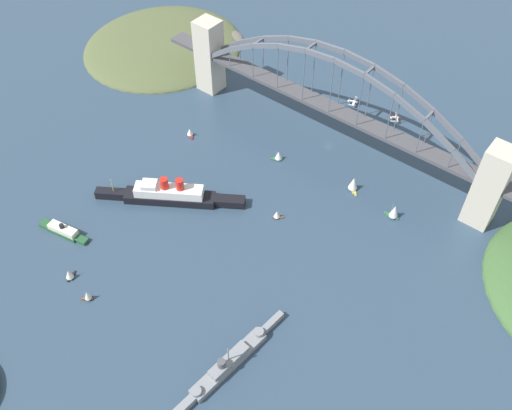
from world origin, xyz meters
TOP-DOWN VIEW (x-y plane):
  - ground_plane at (0.00, 0.00)m, footprint 1400.00×1400.00m
  - harbor_arch_bridge at (0.00, -0.00)m, footprint 275.95×15.43m
  - headland_east_shore at (172.38, -19.17)m, footprint 126.20×132.37m
  - ocean_liner at (48.03, 103.30)m, footprint 81.17×56.63m
  - naval_cruiser at (-51.01, 165.31)m, footprint 11.23×77.15m
  - harbor_ferry_steamer at (79.06, 161.12)m, footprint 33.81×11.72m
  - seaplane_taxiing_near_bridge at (10.76, -48.81)m, footprint 8.24×10.61m
  - seaplane_second_in_formation at (-22.19, -51.75)m, footprint 8.37×9.54m
  - small_boat_0 at (50.67, 179.34)m, footprint 5.35×7.65m
  - small_boat_1 at (32.15, 182.21)m, footprint 5.71×5.36m
  - small_boat_2 at (-11.72, 73.71)m, footprint 6.35×5.55m
  - small_boat_3 at (-66.14, 29.99)m, footprint 9.72×5.48m
  - small_boat_4 at (18.38, 32.27)m, footprint 7.88×6.97m
  - small_boat_5 at (80.34, 51.04)m, footprint 7.15×5.56m
  - small_boat_6 at (-34.66, 25.10)m, footprint 9.53×8.34m

SIDE VIEW (x-z plane):
  - ground_plane at x=0.00m, z-range 0.00..0.00m
  - headland_east_shore at x=172.38m, z-range -8.97..8.97m
  - seaplane_second_in_formation at x=-22.19m, z-range -0.50..4.36m
  - seaplane_taxiing_near_bridge at x=10.76m, z-range -0.38..4.54m
  - harbor_ferry_steamer at x=79.06m, z-range -1.55..6.18m
  - naval_cruiser at x=-51.01m, z-range -5.48..11.19m
  - small_boat_2 at x=-11.72m, z-range -0.21..6.11m
  - small_boat_5 at x=80.34m, z-range -0.22..6.71m
  - small_boat_0 at x=50.67m, z-range -0.22..7.45m
  - small_boat_4 at x=18.38m, z-range -0.31..7.56m
  - small_boat_1 at x=32.15m, z-range -0.18..7.71m
  - small_boat_6 at x=-34.66m, z-range -0.42..10.89m
  - small_boat_3 at x=-66.14m, z-range -0.43..11.01m
  - ocean_liner at x=48.03m, z-range -3.98..14.72m
  - harbor_arch_bridge at x=0.00m, z-range -5.57..66.07m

